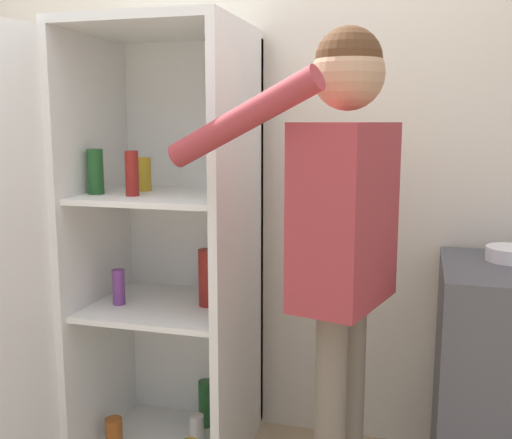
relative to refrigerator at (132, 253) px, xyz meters
name	(u,v)px	position (x,y,z in m)	size (l,w,h in m)	color
wall_back	(249,160)	(0.37, 0.47, 0.36)	(7.00, 0.06, 2.55)	beige
refrigerator	(132,253)	(0.00, 0.00, 0.00)	(0.87, 1.31, 1.84)	white
person	(342,220)	(0.90, -0.24, 0.22)	(0.75, 0.54, 1.75)	#726656
bowl	(512,254)	(1.49, 0.21, 0.04)	(0.19, 0.19, 0.05)	white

